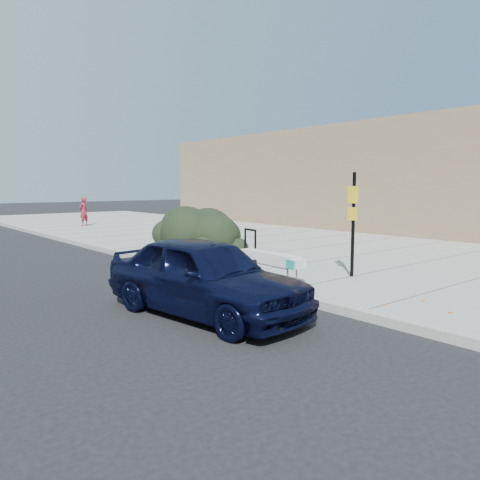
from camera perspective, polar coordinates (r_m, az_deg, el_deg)
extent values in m
plane|color=black|center=(9.59, 5.02, -7.02)|extent=(120.00, 120.00, 0.00)
cube|color=gray|center=(16.97, 6.58, -0.82)|extent=(11.20, 50.00, 0.15)
cube|color=#9E9E99|center=(13.52, -10.08, -2.74)|extent=(0.22, 50.00, 0.17)
cube|color=#795E48|center=(22.71, 25.43, 6.97)|extent=(6.00, 36.00, 5.00)
cylinder|color=gray|center=(10.01, 5.83, -4.48)|extent=(0.04, 0.04, 0.37)
cylinder|color=gray|center=(10.19, 6.91, -4.30)|extent=(0.04, 0.04, 0.37)
cylinder|color=gray|center=(11.13, 0.57, -3.32)|extent=(0.04, 0.04, 0.37)
cylinder|color=gray|center=(11.29, 1.63, -3.18)|extent=(0.04, 0.04, 0.37)
cylinder|color=gray|center=(10.53, 3.07, -3.03)|extent=(0.10, 1.50, 0.03)
cylinder|color=gray|center=(10.70, 4.14, -2.88)|extent=(0.10, 1.50, 0.03)
cube|color=#B2B2B2|center=(10.60, 3.61, -2.25)|extent=(0.48, 1.98, 0.21)
cube|color=yellow|center=(11.17, 1.02, -1.21)|extent=(0.42, 0.41, 0.02)
cube|color=teal|center=(9.82, 6.17, -2.98)|extent=(0.06, 0.23, 0.19)
cylinder|color=black|center=(13.08, 1.89, -0.74)|extent=(0.06, 0.06, 0.87)
cylinder|color=black|center=(13.56, 0.64, -0.47)|extent=(0.06, 0.06, 0.87)
cylinder|color=black|center=(13.27, 1.26, 1.26)|extent=(0.15, 0.56, 0.06)
cube|color=black|center=(11.12, 13.62, 1.80)|extent=(0.06, 0.06, 2.42)
cube|color=yellow|center=(11.05, 13.58, 5.40)|extent=(0.02, 0.28, 0.39)
cube|color=yellow|center=(11.07, 13.51, 3.13)|extent=(0.02, 0.26, 0.30)
ellipsoid|color=black|center=(15.38, -5.47, 1.62)|extent=(3.53, 4.62, 1.55)
imported|color=black|center=(8.20, -4.34, -4.40)|extent=(2.16, 4.26, 1.39)
imported|color=maroon|center=(26.12, -18.53, 3.31)|extent=(0.65, 0.56, 1.51)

